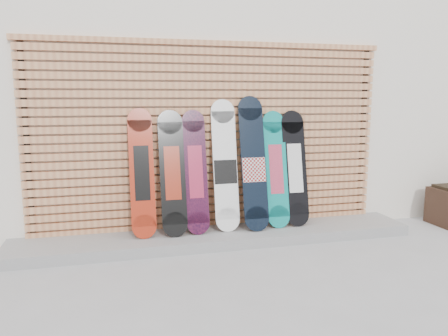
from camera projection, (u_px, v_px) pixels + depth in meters
The scene contains 11 objects.
ground at pixel (247, 261), 4.44m from camera, with size 80.00×80.00×0.00m, color #9C9C9E.
building at pixel (215, 89), 7.63m from camera, with size 12.00×5.00×3.60m, color white.
concrete_step at pixel (217, 237), 5.05m from camera, with size 4.60×0.70×0.12m, color gray.
slat_wall at pixel (211, 136), 5.14m from camera, with size 4.26×0.08×2.29m.
snowboard_0 at pixel (142, 173), 4.81m from camera, with size 0.27×0.34×1.42m.
snowboard_1 at pixel (172, 173), 4.88m from camera, with size 0.28×0.37×1.40m.
snowboard_2 at pixel (196, 172), 4.96m from camera, with size 0.26×0.34×1.40m.
snowboard_3 at pixel (225, 166), 5.05m from camera, with size 0.28×0.32×1.52m.
snowboard_4 at pixel (253, 164), 5.09m from camera, with size 0.29×0.39×1.55m.
snowboard_5 at pixel (276, 169), 5.21m from camera, with size 0.27×0.33×1.38m.
snowboard_6 at pixel (295, 168), 5.27m from camera, with size 0.29×0.33×1.38m.
Camera 1 is at (-1.28, -4.04, 1.65)m, focal length 35.00 mm.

